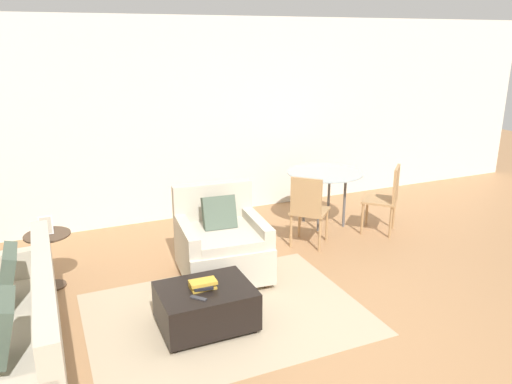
% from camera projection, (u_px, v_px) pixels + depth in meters
% --- Properties ---
extents(ground_plane, '(20.00, 20.00, 0.00)m').
position_uv_depth(ground_plane, '(317.00, 347.00, 4.16)').
color(ground_plane, '#A3754C').
extents(wall_back, '(12.00, 0.06, 2.75)m').
position_uv_depth(wall_back, '(189.00, 121.00, 6.86)').
color(wall_back, white).
rests_on(wall_back, ground_plane).
extents(area_rug, '(2.51, 1.86, 0.01)m').
position_uv_depth(area_rug, '(226.00, 314.00, 4.66)').
color(area_rug, tan).
rests_on(area_rug, ground_plane).
extents(couch, '(0.85, 2.07, 0.90)m').
position_uv_depth(couch, '(8.00, 348.00, 3.64)').
color(couch, beige).
rests_on(couch, ground_plane).
extents(armchair, '(0.96, 0.99, 0.94)m').
position_uv_depth(armchair, '(222.00, 244.00, 5.32)').
color(armchair, beige).
rests_on(armchair, ground_plane).
extents(ottoman, '(0.81, 0.63, 0.38)m').
position_uv_depth(ottoman, '(206.00, 305.00, 4.40)').
color(ottoman, black).
rests_on(ottoman, ground_plane).
extents(book_stack, '(0.24, 0.20, 0.07)m').
position_uv_depth(book_stack, '(203.00, 284.00, 4.34)').
color(book_stack, gold).
rests_on(book_stack, ottoman).
extents(tv_remote_primary, '(0.13, 0.14, 0.01)m').
position_uv_depth(tv_remote_primary, '(198.00, 298.00, 4.17)').
color(tv_remote_primary, '#333338').
rests_on(tv_remote_primary, ottoman).
extents(side_table, '(0.45, 0.45, 0.58)m').
position_uv_depth(side_table, '(49.00, 250.00, 5.05)').
color(side_table, '#4C3828').
rests_on(side_table, ground_plane).
extents(picture_frame, '(0.13, 0.07, 0.19)m').
position_uv_depth(picture_frame, '(46.00, 225.00, 4.98)').
color(picture_frame, silver).
rests_on(picture_frame, side_table).
extents(dining_table, '(1.02, 1.02, 0.74)m').
position_uv_depth(dining_table, '(325.00, 179.00, 6.71)').
color(dining_table, '#99A8AD').
rests_on(dining_table, ground_plane).
extents(dining_chair_near_left, '(0.59, 0.59, 0.90)m').
position_uv_depth(dining_chair_near_left, '(308.00, 207.00, 6.01)').
color(dining_chair_near_left, tan).
rests_on(dining_chair_near_left, ground_plane).
extents(dining_chair_near_right, '(0.59, 0.59, 0.90)m').
position_uv_depth(dining_chair_near_right, '(387.00, 195.00, 6.46)').
color(dining_chair_near_right, tan).
rests_on(dining_chair_near_right, ground_plane).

